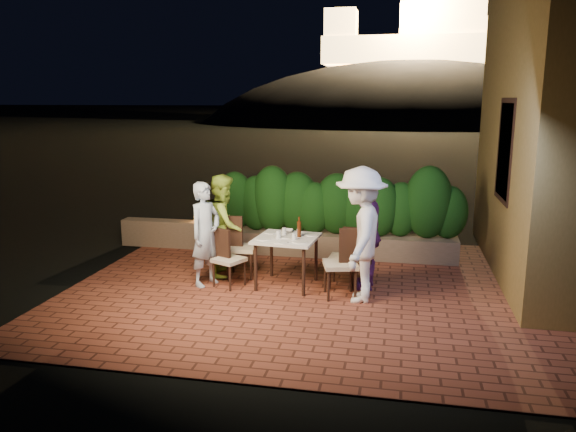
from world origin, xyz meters
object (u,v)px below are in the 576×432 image
(chair_right_back, at_px, (344,257))
(diner_green, at_px, (224,225))
(diner_purple, at_px, (368,235))
(beer_bottle, at_px, (299,227))
(diner_blue, at_px, (205,234))
(parapet_lamp, at_px, (197,218))
(chair_left_back, at_px, (242,246))
(chair_left_front, at_px, (229,258))
(chair_right_front, at_px, (340,263))
(diner_white, at_px, (360,235))
(dining_table, at_px, (287,261))
(bowl, at_px, (287,231))

(chair_right_back, height_order, diner_green, diner_green)
(diner_green, distance_m, diner_purple, 2.29)
(beer_bottle, bearing_deg, diner_blue, -169.90)
(parapet_lamp, bearing_deg, chair_left_back, -49.07)
(chair_left_front, relative_size, diner_blue, 0.55)
(diner_purple, xyz_separation_m, parapet_lamp, (-3.27, 1.64, -0.24))
(chair_right_front, xyz_separation_m, diner_green, (-1.93, 0.69, 0.31))
(chair_right_front, relative_size, diner_white, 0.53)
(dining_table, relative_size, bowl, 4.95)
(diner_white, xyz_separation_m, diner_purple, (0.08, 0.56, -0.13))
(bowl, bearing_deg, chair_right_back, -11.27)
(diner_green, relative_size, diner_purple, 1.00)
(diner_purple, bearing_deg, diner_blue, -79.89)
(chair_left_back, xyz_separation_m, chair_right_back, (1.63, -0.17, -0.03))
(diner_blue, xyz_separation_m, parapet_lamp, (-0.89, 1.99, -0.21))
(diner_blue, bearing_deg, parapet_lamp, 47.46)
(diner_blue, bearing_deg, chair_right_back, -57.51)
(beer_bottle, distance_m, diner_blue, 1.40)
(chair_right_back, bearing_deg, beer_bottle, 10.63)
(beer_bottle, relative_size, diner_green, 0.19)
(bowl, distance_m, diner_green, 1.04)
(bowl, xyz_separation_m, chair_left_front, (-0.78, -0.51, -0.34))
(bowl, relative_size, chair_left_back, 0.18)
(chair_left_back, distance_m, chair_right_back, 1.63)
(chair_right_back, bearing_deg, diner_green, -3.19)
(chair_left_back, distance_m, diner_white, 2.07)
(dining_table, bearing_deg, beer_bottle, 17.57)
(dining_table, relative_size, parapet_lamp, 6.27)
(diner_white, bearing_deg, chair_right_back, -151.52)
(dining_table, height_order, chair_right_back, chair_right_back)
(diner_blue, height_order, diner_purple, diner_purple)
(bowl, height_order, chair_left_front, chair_left_front)
(diner_green, bearing_deg, diner_white, -119.62)
(chair_right_back, bearing_deg, chair_right_front, 93.64)
(beer_bottle, height_order, chair_left_front, beer_bottle)
(chair_left_back, height_order, chair_right_front, chair_right_front)
(chair_left_back, relative_size, diner_green, 0.60)
(chair_right_front, bearing_deg, parapet_lamp, -50.69)
(chair_right_back, height_order, diner_purple, diner_purple)
(chair_right_back, distance_m, diner_white, 0.77)
(chair_left_front, height_order, diner_green, diner_green)
(beer_bottle, height_order, parapet_lamp, beer_bottle)
(diner_white, height_order, diner_purple, diner_white)
(bowl, relative_size, chair_right_back, 0.19)
(chair_right_back, bearing_deg, chair_left_front, 15.04)
(beer_bottle, xyz_separation_m, diner_blue, (-1.37, -0.24, -0.12))
(chair_left_back, distance_m, diner_green, 0.45)
(bowl, xyz_separation_m, diner_purple, (1.24, -0.15, 0.03))
(diner_purple, bearing_deg, beer_bottle, -82.27)
(diner_green, height_order, diner_white, diner_white)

